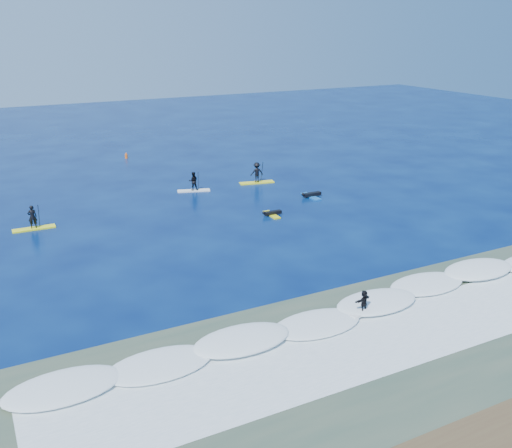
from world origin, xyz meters
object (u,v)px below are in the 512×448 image
wave_surfer (364,303)px  marker_buoy (126,156)px  sup_paddler_right (257,174)px  prone_paddler_near (272,214)px  sup_paddler_center (193,183)px  prone_paddler_far (311,195)px  sup_paddler_left (33,221)px

wave_surfer → marker_buoy: (-1.12, 40.95, -0.42)m
sup_paddler_right → prone_paddler_near: sup_paddler_right is taller
prone_paddler_near → wave_surfer: wave_surfer is taller
sup_paddler_center → wave_surfer: 25.37m
sup_paddler_center → prone_paddler_far: size_ratio=1.24×
prone_paddler_far → wave_surfer: size_ratio=1.33×
sup_paddler_left → marker_buoy: 23.02m
sup_paddler_center → prone_paddler_near: 9.60m
prone_paddler_near → wave_surfer: 16.64m
sup_paddler_left → prone_paddler_far: size_ratio=1.25×
sup_paddler_right → prone_paddler_near: (-3.34, -8.98, -0.74)m
wave_surfer → marker_buoy: 40.97m
sup_paddler_center → marker_buoy: bearing=114.5°
sup_paddler_left → wave_surfer: 25.12m
sup_paddler_right → wave_surfer: sup_paddler_right is taller
sup_paddler_left → sup_paddler_center: size_ratio=1.01×
sup_paddler_right → wave_surfer: (-6.96, -25.21, -0.16)m
prone_paddler_near → sup_paddler_right: bearing=-19.1°
sup_paddler_right → prone_paddler_far: size_ratio=1.40×
sup_paddler_center → marker_buoy: sup_paddler_center is taller
sup_paddler_center → wave_surfer: bearing=-73.8°
sup_paddler_left → sup_paddler_right: size_ratio=0.89×
prone_paddler_far → sup_paddler_left: bearing=83.5°
sup_paddler_right → prone_paddler_far: sup_paddler_right is taller
sup_paddler_left → sup_paddler_right: (20.17, 3.85, 0.24)m
prone_paddler_far → sup_paddler_center: bearing=52.1°
prone_paddler_near → marker_buoy: size_ratio=2.90×
sup_paddler_center → sup_paddler_right: bearing=16.4°
sup_paddler_left → sup_paddler_right: sup_paddler_right is taller
prone_paddler_far → marker_buoy: 24.14m
sup_paddler_left → sup_paddler_right: bearing=12.3°
sup_paddler_left → prone_paddler_far: 22.34m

